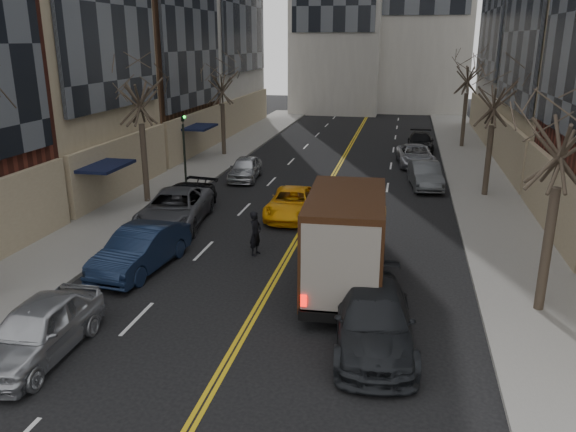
% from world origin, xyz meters
% --- Properties ---
extents(sidewalk_left, '(4.00, 66.00, 0.15)m').
position_xyz_m(sidewalk_left, '(-9.00, 27.00, 0.07)').
color(sidewalk_left, slate).
rests_on(sidewalk_left, ground).
extents(sidewalk_right, '(4.00, 66.00, 0.15)m').
position_xyz_m(sidewalk_right, '(9.00, 27.00, 0.07)').
color(sidewalk_right, slate).
rests_on(sidewalk_right, ground).
extents(tree_lf_mid, '(3.20, 3.20, 8.91)m').
position_xyz_m(tree_lf_mid, '(-8.80, 20.00, 6.60)').
color(tree_lf_mid, '#382D23').
rests_on(tree_lf_mid, sidewalk_left).
extents(tree_lf_far, '(3.20, 3.20, 8.12)m').
position_xyz_m(tree_lf_far, '(-8.80, 33.00, 6.02)').
color(tree_lf_far, '#382D23').
rests_on(tree_lf_far, sidewalk_left).
extents(tree_rt_near, '(3.20, 3.20, 8.71)m').
position_xyz_m(tree_rt_near, '(8.80, 11.00, 6.45)').
color(tree_rt_near, '#382D23').
rests_on(tree_rt_near, sidewalk_right).
extents(tree_rt_mid, '(3.20, 3.20, 8.32)m').
position_xyz_m(tree_rt_mid, '(8.80, 25.00, 6.17)').
color(tree_rt_mid, '#382D23').
rests_on(tree_rt_mid, sidewalk_right).
extents(tree_rt_far, '(3.20, 3.20, 9.11)m').
position_xyz_m(tree_rt_far, '(8.80, 40.00, 6.74)').
color(tree_rt_far, '#382D23').
rests_on(tree_rt_far, sidewalk_right).
extents(traffic_signal, '(0.29, 0.26, 4.70)m').
position_xyz_m(traffic_signal, '(-7.39, 22.00, 2.82)').
color(traffic_signal, black).
rests_on(traffic_signal, sidewalk_left).
extents(ups_truck, '(2.92, 6.62, 3.57)m').
position_xyz_m(ups_truck, '(2.59, 11.45, 1.80)').
color(ups_truck, black).
rests_on(ups_truck, ground).
extents(observer_sedan, '(2.76, 5.60, 1.57)m').
position_xyz_m(observer_sedan, '(3.77, 7.97, 0.78)').
color(observer_sedan, black).
rests_on(observer_sedan, ground).
extents(taxi, '(2.35, 4.89, 1.35)m').
position_xyz_m(taxi, '(-0.86, 19.39, 0.67)').
color(taxi, '#F1A10A').
rests_on(taxi, ground).
extents(pedestrian, '(0.57, 0.74, 1.81)m').
position_xyz_m(pedestrian, '(-1.29, 14.04, 0.91)').
color(pedestrian, black).
rests_on(pedestrian, ground).
extents(parked_lf_a, '(1.98, 4.70, 1.59)m').
position_xyz_m(parked_lf_a, '(-5.10, 5.49, 0.79)').
color(parked_lf_a, '#B2B4BA').
rests_on(parked_lf_a, ground).
extents(parked_lf_b, '(2.20, 5.05, 1.62)m').
position_xyz_m(parked_lf_b, '(-5.10, 11.69, 0.81)').
color(parked_lf_b, '#0F1B31').
rests_on(parked_lf_b, ground).
extents(parked_lf_c, '(3.41, 6.12, 1.62)m').
position_xyz_m(parked_lf_c, '(-5.94, 16.90, 0.81)').
color(parked_lf_c, '#4A4B51').
rests_on(parked_lf_c, ground).
extents(parked_lf_d, '(2.65, 5.18, 1.44)m').
position_xyz_m(parked_lf_d, '(-6.25, 18.42, 0.72)').
color(parked_lf_d, black).
rests_on(parked_lf_d, ground).
extents(parked_lf_e, '(1.98, 4.24, 1.40)m').
position_xyz_m(parked_lf_e, '(-5.21, 26.21, 0.70)').
color(parked_lf_e, '#B2B6BB').
rests_on(parked_lf_e, ground).
extents(parked_rt_a, '(2.10, 4.66, 1.48)m').
position_xyz_m(parked_rt_a, '(5.62, 26.48, 0.74)').
color(parked_rt_a, '#46494D').
rests_on(parked_rt_a, ground).
extents(parked_rt_b, '(2.86, 5.26, 1.40)m').
position_xyz_m(parked_rt_b, '(5.10, 32.42, 0.70)').
color(parked_rt_b, '#B1B2B9').
rests_on(parked_rt_b, ground).
extents(parked_rt_c, '(2.01, 4.86, 1.41)m').
position_xyz_m(parked_rt_c, '(5.52, 37.86, 0.70)').
color(parked_rt_c, black).
rests_on(parked_rt_c, ground).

